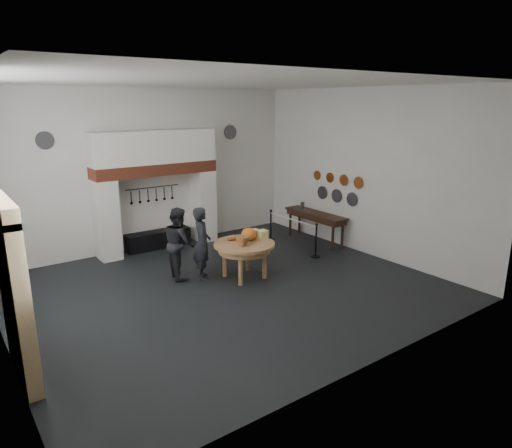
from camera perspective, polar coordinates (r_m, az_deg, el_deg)
floor at (r=10.53m, az=-3.58°, el=-7.99°), size 9.00×8.00×0.02m
ceiling at (r=9.70m, az=-4.03°, el=17.29°), size 9.00×8.00×0.02m
wall_back at (r=13.38m, az=-13.07°, el=6.64°), size 9.00×0.02×4.50m
wall_front at (r=6.91m, az=14.27°, el=-1.05°), size 9.00×0.02×4.50m
wall_right at (r=12.81m, az=13.56°, el=6.25°), size 0.02×8.00×4.50m
chimney_pier_left at (r=12.78m, az=-18.21°, el=0.51°), size 0.55×0.70×2.15m
chimney_pier_right at (r=13.92m, az=-6.64°, el=2.32°), size 0.55×0.70×2.15m
hearth_brick_band at (r=13.05m, az=-12.47°, el=6.74°), size 3.50×0.72×0.32m
chimney_hood at (r=12.98m, az=-12.63°, el=9.40°), size 3.50×0.70×0.90m
iron_range at (r=13.55m, az=-12.11°, el=-1.88°), size 1.90×0.45×0.50m
utensil_rail at (r=13.39m, az=-12.81°, el=4.49°), size 1.60×0.02×0.02m
door_recess at (r=7.78m, az=-28.55°, el=-8.47°), size 0.04×1.10×2.50m
door_jamb_near at (r=7.12m, az=-27.05°, el=-9.94°), size 0.22×0.30×2.60m
door_jamb_far at (r=8.42m, az=-28.67°, el=-6.39°), size 0.22×0.30×2.60m
door_lintel at (r=7.39m, az=-29.21°, el=1.71°), size 0.22×1.70×0.30m
work_table at (r=10.84m, az=-1.48°, el=-2.55°), size 1.53×1.53×0.07m
pumpkin at (r=10.97m, az=-0.92°, el=-1.29°), size 0.36×0.36×0.31m
cheese_block_big at (r=11.03m, az=0.80°, el=-1.38°), size 0.22×0.22×0.24m
cheese_block_small at (r=11.26m, az=-0.20°, el=-1.15°), size 0.18×0.18×0.20m
wicker_basket at (r=10.59m, az=-1.69°, el=-2.14°), size 0.34×0.34×0.22m
bread_loaf at (r=11.03m, az=-2.94°, el=-1.70°), size 0.31×0.18×0.13m
visitor_near at (r=10.85m, az=-6.76°, el=-2.42°), size 0.63×0.75×1.76m
visitor_far at (r=11.02m, az=-9.59°, el=-2.35°), size 0.79×0.94×1.72m
side_table at (r=13.79m, az=7.46°, el=1.30°), size 0.55×2.20×0.06m
pewter_jug at (r=14.18m, az=5.82°, el=2.31°), size 0.12×0.12×0.22m
copper_pan_a at (r=12.96m, az=12.69°, el=5.05°), size 0.03×0.34×0.34m
copper_pan_b at (r=13.32m, az=10.92°, el=5.41°), size 0.03×0.32×0.32m
copper_pan_c at (r=13.70m, az=9.24°, el=5.75°), size 0.03×0.30×0.30m
copper_pan_d at (r=14.08m, az=7.65°, el=6.06°), size 0.03×0.28×0.28m
pewter_plate_left at (r=13.18m, az=11.92°, el=3.05°), size 0.03×0.40×0.40m
pewter_plate_mid at (r=13.58m, az=10.05°, el=3.49°), size 0.03×0.40×0.40m
pewter_plate_right at (r=13.99m, az=8.29°, el=3.90°), size 0.03×0.40×0.40m
pewter_plate_back_left at (r=12.44m, az=-24.89°, el=9.46°), size 0.44×0.03×0.44m
pewter_plate_back_right at (r=14.51m, az=-3.22°, el=11.40°), size 0.44×0.03×0.44m
barrier_post_near at (r=12.49m, az=7.51°, el=-2.16°), size 0.05×0.05×0.90m
barrier_post_far at (r=13.94m, az=1.87°, el=-0.22°), size 0.05×0.05×0.90m
barrier_rope at (r=13.09m, az=4.57°, el=0.55°), size 0.04×2.00×0.04m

